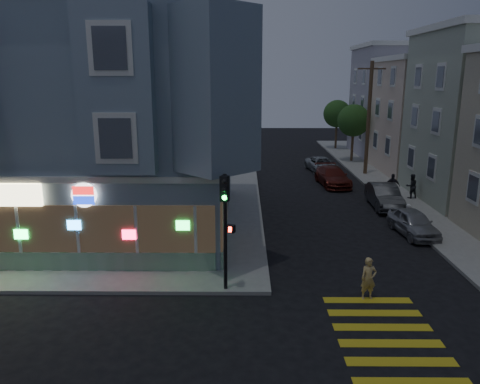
{
  "coord_description": "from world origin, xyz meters",
  "views": [
    {
      "loc": [
        1.97,
        -14.06,
        8.0
      ],
      "look_at": [
        1.78,
        6.75,
        2.82
      ],
      "focal_mm": 35.0,
      "sensor_mm": 36.0,
      "label": 1
    }
  ],
  "objects_px": {
    "street_tree_near": "(354,121)",
    "traffic_signal": "(225,214)",
    "parked_car_b": "(384,196)",
    "parked_car_d": "(322,165)",
    "parked_car_c": "(333,176)",
    "utility_pole": "(369,117)",
    "street_tree_far": "(337,114)",
    "pedestrian_b": "(393,186)",
    "parked_car_a": "(413,223)",
    "fire_hydrant": "(408,210)",
    "pedestrian_a": "(412,186)",
    "running_child": "(369,279)"
  },
  "relations": [
    {
      "from": "parked_car_c",
      "to": "street_tree_near",
      "type": "bearing_deg",
      "value": 64.48
    },
    {
      "from": "parked_car_b",
      "to": "parked_car_d",
      "type": "bearing_deg",
      "value": 102.41
    },
    {
      "from": "utility_pole",
      "to": "street_tree_far",
      "type": "relative_size",
      "value": 1.7
    },
    {
      "from": "utility_pole",
      "to": "parked_car_a",
      "type": "height_order",
      "value": "utility_pole"
    },
    {
      "from": "utility_pole",
      "to": "fire_hydrant",
      "type": "height_order",
      "value": "utility_pole"
    },
    {
      "from": "fire_hydrant",
      "to": "pedestrian_a",
      "type": "bearing_deg",
      "value": 69.17
    },
    {
      "from": "street_tree_near",
      "to": "running_child",
      "type": "distance_m",
      "value": 28.93
    },
    {
      "from": "parked_car_b",
      "to": "parked_car_d",
      "type": "xyz_separation_m",
      "value": [
        -2.08,
        11.24,
        -0.12
      ]
    },
    {
      "from": "street_tree_far",
      "to": "traffic_signal",
      "type": "distance_m",
      "value": 37.44
    },
    {
      "from": "pedestrian_a",
      "to": "traffic_signal",
      "type": "bearing_deg",
      "value": 38.42
    },
    {
      "from": "street_tree_far",
      "to": "fire_hydrant",
      "type": "relative_size",
      "value": 6.51
    },
    {
      "from": "street_tree_near",
      "to": "parked_car_c",
      "type": "height_order",
      "value": "street_tree_near"
    },
    {
      "from": "pedestrian_b",
      "to": "traffic_signal",
      "type": "height_order",
      "value": "traffic_signal"
    },
    {
      "from": "street_tree_near",
      "to": "pedestrian_b",
      "type": "xyz_separation_m",
      "value": [
        -0.42,
        -13.97,
        -2.98
      ]
    },
    {
      "from": "utility_pole",
      "to": "street_tree_far",
      "type": "height_order",
      "value": "utility_pole"
    },
    {
      "from": "street_tree_far",
      "to": "fire_hydrant",
      "type": "bearing_deg",
      "value": -91.95
    },
    {
      "from": "running_child",
      "to": "parked_car_a",
      "type": "relative_size",
      "value": 0.42
    },
    {
      "from": "street_tree_near",
      "to": "traffic_signal",
      "type": "height_order",
      "value": "street_tree_near"
    },
    {
      "from": "parked_car_a",
      "to": "fire_hydrant",
      "type": "distance_m",
      "value": 2.6
    },
    {
      "from": "street_tree_far",
      "to": "pedestrian_a",
      "type": "height_order",
      "value": "street_tree_far"
    },
    {
      "from": "parked_car_c",
      "to": "parked_car_d",
      "type": "height_order",
      "value": "parked_car_c"
    },
    {
      "from": "parked_car_b",
      "to": "pedestrian_a",
      "type": "bearing_deg",
      "value": 39.87
    },
    {
      "from": "running_child",
      "to": "fire_hydrant",
      "type": "relative_size",
      "value": 1.96
    },
    {
      "from": "street_tree_near",
      "to": "street_tree_far",
      "type": "xyz_separation_m",
      "value": [
        0.0,
        8.0,
        0.0
      ]
    },
    {
      "from": "parked_car_b",
      "to": "fire_hydrant",
      "type": "xyz_separation_m",
      "value": [
        0.6,
        -2.67,
        -0.15
      ]
    },
    {
      "from": "pedestrian_b",
      "to": "parked_car_b",
      "type": "distance_m",
      "value": 2.16
    },
    {
      "from": "parked_car_b",
      "to": "parked_car_c",
      "type": "bearing_deg",
      "value": 111.1
    },
    {
      "from": "street_tree_near",
      "to": "pedestrian_a",
      "type": "distance_m",
      "value": 14.37
    },
    {
      "from": "utility_pole",
      "to": "pedestrian_b",
      "type": "xyz_separation_m",
      "value": [
        -0.22,
        -7.97,
        -3.84
      ]
    },
    {
      "from": "fire_hydrant",
      "to": "pedestrian_b",
      "type": "bearing_deg",
      "value": 84.01
    },
    {
      "from": "running_child",
      "to": "parked_car_a",
      "type": "bearing_deg",
      "value": 53.01
    },
    {
      "from": "pedestrian_b",
      "to": "parked_car_a",
      "type": "distance_m",
      "value": 7.14
    },
    {
      "from": "parked_car_c",
      "to": "pedestrian_a",
      "type": "bearing_deg",
      "value": -49.31
    },
    {
      "from": "parked_car_b",
      "to": "parked_car_d",
      "type": "relative_size",
      "value": 1.01
    },
    {
      "from": "pedestrian_a",
      "to": "parked_car_c",
      "type": "xyz_separation_m",
      "value": [
        -4.4,
        4.25,
        -0.26
      ]
    },
    {
      "from": "pedestrian_a",
      "to": "pedestrian_b",
      "type": "distance_m",
      "value": 1.23
    },
    {
      "from": "traffic_signal",
      "to": "parked_car_b",
      "type": "bearing_deg",
      "value": 74.73
    },
    {
      "from": "parked_car_a",
      "to": "parked_car_d",
      "type": "xyz_separation_m",
      "value": [
        -2.08,
        16.44,
        -0.04
      ]
    },
    {
      "from": "pedestrian_a",
      "to": "parked_car_b",
      "type": "xyz_separation_m",
      "value": [
        -2.3,
        -1.79,
        -0.22
      ]
    },
    {
      "from": "street_tree_far",
      "to": "running_child",
      "type": "relative_size",
      "value": 3.33
    },
    {
      "from": "utility_pole",
      "to": "parked_car_c",
      "type": "bearing_deg",
      "value": -131.94
    },
    {
      "from": "parked_car_b",
      "to": "traffic_signal",
      "type": "bearing_deg",
      "value": -126.2
    },
    {
      "from": "street_tree_near",
      "to": "traffic_signal",
      "type": "relative_size",
      "value": 1.19
    },
    {
      "from": "street_tree_far",
      "to": "parked_car_b",
      "type": "xyz_separation_m",
      "value": [
        -1.5,
        -23.83,
        -3.21
      ]
    },
    {
      "from": "running_child",
      "to": "parked_car_b",
      "type": "height_order",
      "value": "running_child"
    },
    {
      "from": "running_child",
      "to": "fire_hydrant",
      "type": "distance_m",
      "value": 10.81
    },
    {
      "from": "pedestrian_b",
      "to": "parked_car_d",
      "type": "bearing_deg",
      "value": -51.79
    },
    {
      "from": "parked_car_a",
      "to": "parked_car_d",
      "type": "relative_size",
      "value": 0.87
    },
    {
      "from": "utility_pole",
      "to": "parked_car_a",
      "type": "bearing_deg",
      "value": -94.94
    },
    {
      "from": "pedestrian_a",
      "to": "parked_car_a",
      "type": "distance_m",
      "value": 7.37
    }
  ]
}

